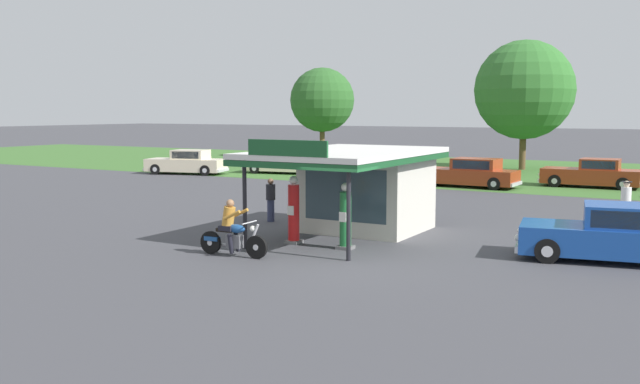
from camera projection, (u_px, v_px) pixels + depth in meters
name	position (u px, v px, depth m)	size (l,w,h in m)	color
ground_plane	(342.00, 263.00, 18.56)	(300.00, 300.00, 0.00)	#424247
grass_verge_strip	(564.00, 174.00, 44.48)	(120.00, 24.00, 0.01)	#3D6B2D
service_station_kiosk	(362.00, 183.00, 23.18)	(4.28, 6.99, 3.21)	beige
gas_pump_nearside	(294.00, 213.00, 21.20)	(0.44, 0.44, 2.06)	slate
gas_pump_offside	(345.00, 219.00, 20.34)	(0.44, 0.44, 1.94)	slate
motorcycle_with_rider	(232.00, 233.00, 19.38)	(2.15, 0.70, 1.58)	black
featured_classic_sedan	(612.00, 236.00, 18.74)	(5.03, 2.63, 1.53)	#19479E
parked_car_back_row_far_left	(469.00, 174.00, 37.04)	(5.48, 2.11, 1.52)	#993819
parked_car_back_row_centre_right	(375.00, 167.00, 42.27)	(5.21, 1.93, 1.39)	gold
parked_car_back_row_centre	(187.00, 163.00, 44.57)	(5.40, 3.02, 1.53)	beige
parked_car_back_row_right	(592.00, 174.00, 36.85)	(5.11, 2.04, 1.51)	#993819
parked_car_back_row_centre_left	(287.00, 163.00, 44.99)	(5.77, 2.79, 1.52)	beige
bystander_chatting_near_pumps	(403.00, 183.00, 31.57)	(0.34, 0.34, 1.49)	black
bystander_strolling_foreground	(626.00, 202.00, 24.20)	(0.35, 0.35, 1.61)	black
bystander_leaning_by_kiosk	(271.00, 199.00, 25.43)	(0.34, 0.34, 1.57)	#2D3351
tree_oak_centre	(526.00, 93.00, 47.65)	(6.67, 6.78, 8.72)	brown
tree_oak_right	(324.00, 101.00, 59.44)	(5.40, 5.40, 7.60)	brown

